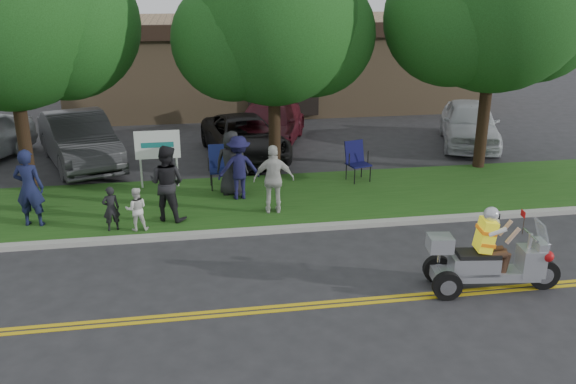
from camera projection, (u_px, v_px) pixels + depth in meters
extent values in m
plane|color=#28282B|center=(303.00, 293.00, 11.77)|extent=(120.00, 120.00, 0.00)
cube|color=gold|center=(309.00, 308.00, 11.23)|extent=(60.00, 0.10, 0.01)
cube|color=gold|center=(307.00, 304.00, 11.38)|extent=(60.00, 0.10, 0.01)
cube|color=#A8A89E|center=(279.00, 229.00, 14.59)|extent=(60.00, 0.25, 0.12)
cube|color=#1D4D14|center=(267.00, 199.00, 16.59)|extent=(60.00, 4.00, 0.10)
cube|color=#9E7F5B|center=(270.00, 61.00, 29.09)|extent=(18.00, 8.00, 4.00)
cube|color=black|center=(283.00, 31.00, 24.75)|extent=(18.00, 0.30, 0.60)
cylinder|color=#332114|center=(20.00, 113.00, 16.51)|extent=(0.36, 0.36, 4.59)
sphere|color=#184213|center=(4.00, 6.00, 15.58)|extent=(5.40, 5.40, 5.40)
sphere|color=#184213|center=(64.00, 24.00, 16.23)|extent=(4.05, 4.05, 4.05)
cylinder|color=#332114|center=(274.00, 110.00, 17.85)|extent=(0.36, 0.36, 4.20)
sphere|color=#184213|center=(274.00, 20.00, 17.00)|extent=(4.80, 4.80, 4.80)
sphere|color=#184213|center=(313.00, 35.00, 17.61)|extent=(3.60, 3.60, 3.60)
sphere|color=#184213|center=(232.00, 40.00, 16.80)|extent=(3.36, 3.36, 3.36)
cylinder|color=#332114|center=(486.00, 95.00, 18.58)|extent=(0.36, 0.36, 4.76)
sphere|color=#184213|center=(533.00, 13.00, 18.28)|extent=(4.20, 4.20, 4.20)
sphere|color=#184213|center=(452.00, 18.00, 17.41)|extent=(3.92, 3.92, 3.92)
cylinder|color=silver|center=(141.00, 173.00, 17.20)|extent=(0.06, 0.06, 1.10)
cylinder|color=silver|center=(177.00, 171.00, 17.36)|extent=(0.06, 0.06, 1.10)
cube|color=white|center=(157.00, 145.00, 17.01)|extent=(1.25, 0.06, 0.80)
cylinder|color=black|center=(544.00, 275.00, 11.86)|extent=(0.61, 0.22, 0.60)
cylinder|color=black|center=(447.00, 286.00, 11.46)|extent=(0.58, 0.22, 0.56)
cylinder|color=black|center=(437.00, 269.00, 12.14)|extent=(0.58, 0.22, 0.56)
cube|color=#B7B9C1|center=(488.00, 274.00, 11.81)|extent=(1.95, 0.71, 0.18)
cube|color=#B7B9C1|center=(474.00, 264.00, 11.73)|extent=(0.95, 0.57, 0.35)
cube|color=black|center=(478.00, 254.00, 11.66)|extent=(0.85, 0.52, 0.10)
cube|color=#B7B9C1|center=(531.00, 261.00, 11.75)|extent=(0.51, 0.54, 0.55)
cube|color=silver|center=(542.00, 233.00, 11.56)|extent=(0.25, 0.48, 0.49)
cube|color=#B7B9C1|center=(440.00, 243.00, 11.55)|extent=(0.50, 0.48, 0.30)
sphere|color=#B20C0F|center=(547.00, 255.00, 11.56)|extent=(0.22, 0.22, 0.22)
cube|color=#FFF01A|center=(486.00, 235.00, 11.53)|extent=(0.39, 0.44, 0.65)
sphere|color=silver|center=(491.00, 214.00, 11.39)|extent=(0.29, 0.29, 0.29)
cylinder|color=black|center=(212.00, 183.00, 16.99)|extent=(0.03, 0.03, 0.50)
cylinder|color=black|center=(232.00, 181.00, 17.08)|extent=(0.03, 0.03, 0.50)
cylinder|color=black|center=(211.00, 177.00, 17.46)|extent=(0.03, 0.03, 0.50)
cylinder|color=black|center=(230.00, 176.00, 17.55)|extent=(0.03, 0.03, 0.50)
cube|color=#0D143E|center=(221.00, 170.00, 17.18)|extent=(0.64, 0.58, 0.05)
cube|color=#0D143E|center=(220.00, 156.00, 17.32)|extent=(0.63, 0.20, 0.68)
cylinder|color=black|center=(355.00, 176.00, 17.57)|extent=(0.03, 0.03, 0.48)
cylinder|color=black|center=(370.00, 174.00, 17.78)|extent=(0.03, 0.03, 0.48)
cylinder|color=black|center=(346.00, 172.00, 17.98)|extent=(0.03, 0.03, 0.48)
cylinder|color=black|center=(362.00, 169.00, 18.19)|extent=(0.03, 0.03, 0.48)
cube|color=#0D0D3E|center=(358.00, 165.00, 17.79)|extent=(0.73, 0.69, 0.04)
cube|color=#0D0D3E|center=(354.00, 151.00, 17.91)|extent=(0.63, 0.33, 0.65)
imported|color=#161C3F|center=(29.00, 188.00, 14.44)|extent=(0.76, 0.57, 1.90)
imported|color=black|center=(167.00, 183.00, 14.80)|extent=(1.14, 1.05, 1.88)
imported|color=silver|center=(274.00, 179.00, 15.27)|extent=(1.06, 0.52, 1.76)
imported|color=#17163E|center=(239.00, 168.00, 16.26)|extent=(1.15, 0.71, 1.73)
imported|color=black|center=(232.00, 163.00, 16.54)|extent=(0.99, 0.78, 1.79)
imported|color=black|center=(111.00, 208.00, 14.28)|extent=(0.45, 0.35, 1.08)
imported|color=silver|center=(136.00, 209.00, 14.29)|extent=(0.53, 0.43, 1.05)
imported|color=#333436|center=(79.00, 140.00, 19.53)|extent=(3.43, 5.42, 1.69)
imported|color=black|center=(244.00, 137.00, 20.44)|extent=(2.91, 5.20, 1.37)
imported|color=#52131E|center=(268.00, 124.00, 21.87)|extent=(3.76, 5.74, 1.54)
imported|color=silver|center=(470.00, 123.00, 21.95)|extent=(3.38, 5.07, 1.60)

